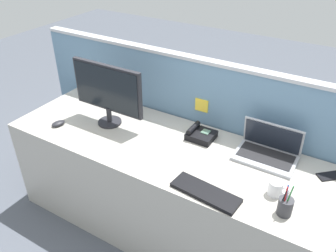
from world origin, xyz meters
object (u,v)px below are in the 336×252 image
(computer_mouse_right_hand, at_px, (58,123))
(coffee_mug, at_px, (276,188))
(desk_phone, at_px, (200,134))
(desktop_monitor, at_px, (107,91))
(laptop, at_px, (268,150))
(cell_phone_black_slab, at_px, (329,176))
(keyboard_main, at_px, (206,192))
(pen_cup, at_px, (285,206))

(computer_mouse_right_hand, height_order, coffee_mug, coffee_mug)
(desk_phone, bearing_deg, desktop_monitor, -166.40)
(laptop, height_order, computer_mouse_right_hand, laptop)
(cell_phone_black_slab, height_order, coffee_mug, coffee_mug)
(keyboard_main, xyz_separation_m, cell_phone_black_slab, (0.55, 0.50, -0.01))
(coffee_mug, bearing_deg, pen_cup, -56.12)
(computer_mouse_right_hand, xyz_separation_m, pen_cup, (1.62, -0.02, 0.03))
(computer_mouse_right_hand, relative_size, coffee_mug, 0.86)
(desktop_monitor, relative_size, cell_phone_black_slab, 4.18)
(pen_cup, bearing_deg, laptop, 117.25)
(keyboard_main, height_order, coffee_mug, coffee_mug)
(computer_mouse_right_hand, relative_size, cell_phone_black_slab, 0.75)
(computer_mouse_right_hand, bearing_deg, laptop, 31.18)
(pen_cup, bearing_deg, computer_mouse_right_hand, 179.31)
(pen_cup, bearing_deg, cell_phone_black_slab, 70.73)
(desktop_monitor, bearing_deg, coffee_mug, -5.77)
(pen_cup, relative_size, coffee_mug, 1.60)
(desktop_monitor, relative_size, coffee_mug, 4.79)
(desktop_monitor, height_order, pen_cup, desktop_monitor)
(laptop, relative_size, keyboard_main, 0.96)
(desktop_monitor, relative_size, desk_phone, 3.17)
(desktop_monitor, xyz_separation_m, desk_phone, (0.65, 0.16, -0.23))
(coffee_mug, bearing_deg, cell_phone_black_slab, 53.42)
(laptop, relative_size, desk_phone, 2.10)
(laptop, distance_m, coffee_mug, 0.35)
(keyboard_main, relative_size, pen_cup, 2.06)
(desktop_monitor, xyz_separation_m, pen_cup, (1.32, -0.24, -0.21))
(desktop_monitor, relative_size, keyboard_main, 1.45)
(desktop_monitor, bearing_deg, keyboard_main, -19.17)
(laptop, bearing_deg, pen_cup, -62.75)
(laptop, height_order, coffee_mug, laptop)
(desk_phone, distance_m, keyboard_main, 0.55)
(desktop_monitor, distance_m, coffee_mug, 1.27)
(laptop, height_order, keyboard_main, laptop)
(desk_phone, distance_m, pen_cup, 0.78)
(keyboard_main, bearing_deg, desk_phone, 125.04)
(desktop_monitor, bearing_deg, computer_mouse_right_hand, -142.89)
(cell_phone_black_slab, bearing_deg, desk_phone, -130.78)
(desk_phone, bearing_deg, computer_mouse_right_hand, -158.03)
(laptop, distance_m, cell_phone_black_slab, 0.37)
(keyboard_main, relative_size, computer_mouse_right_hand, 3.86)
(computer_mouse_right_hand, height_order, pen_cup, pen_cup)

